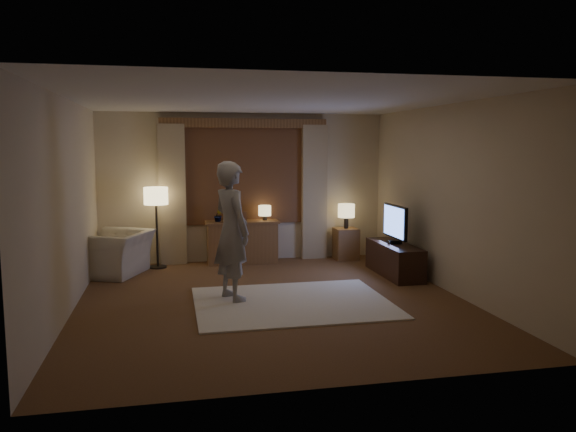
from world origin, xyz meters
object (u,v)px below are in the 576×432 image
object	(u,v)px
sideboard	(242,243)
armchair	(116,253)
person	(232,231)
side_table	(346,244)
tv_stand	(394,259)

from	to	relation	value
sideboard	armchair	world-z (taller)	sideboard
sideboard	armchair	distance (m)	2.13
sideboard	person	size ratio (longest dim) A/B	0.66
side_table	tv_stand	size ratio (longest dim) A/B	0.40
sideboard	side_table	bearing A→B (deg)	-1.53
sideboard	tv_stand	bearing A→B (deg)	-32.63
tv_stand	person	world-z (taller)	person
armchair	side_table	size ratio (longest dim) A/B	1.89
armchair	person	size ratio (longest dim) A/B	0.58
side_table	person	size ratio (longest dim) A/B	0.31
tv_stand	person	distance (m)	2.90
armchair	tv_stand	world-z (taller)	armchair
sideboard	tv_stand	distance (m)	2.65
sideboard	armchair	xyz separation A→B (m)	(-2.07, -0.50, -0.01)
sideboard	side_table	xyz separation A→B (m)	(1.87, -0.05, -0.07)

